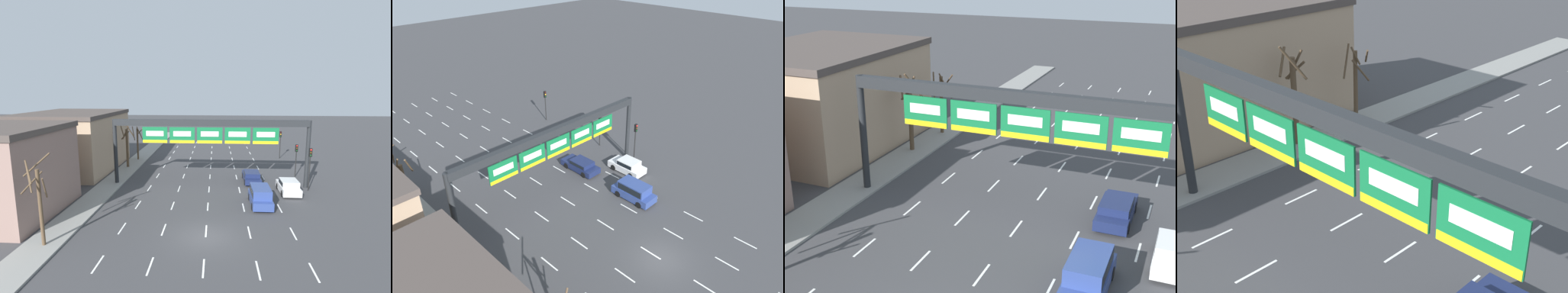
# 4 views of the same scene
# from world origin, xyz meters

# --- Properties ---
(ground_plane) EXTENTS (220.00, 220.00, 0.00)m
(ground_plane) POSITION_xyz_m (0.00, 0.00, 0.00)
(ground_plane) COLOR #3D3D3F
(sidewalk_left) EXTENTS (2.80, 110.00, 0.15)m
(sidewalk_left) POSITION_xyz_m (-11.30, 0.00, 0.07)
(sidewalk_left) COLOR gray
(sidewalk_left) RESTS_ON ground_plane
(lane_dashes) EXTENTS (13.32, 67.00, 0.01)m
(lane_dashes) POSITION_xyz_m (0.00, 13.50, 0.00)
(lane_dashes) COLOR white
(lane_dashes) RESTS_ON ground_plane
(sign_gantry) EXTENTS (21.84, 0.70, 7.50)m
(sign_gantry) POSITION_xyz_m (0.00, 12.34, 6.24)
(sign_gantry) COLOR #232628
(sign_gantry) RESTS_ON ground_plane
(building_far) EXTENTS (11.16, 14.86, 7.79)m
(building_far) POSITION_xyz_m (-18.57, 18.81, 3.90)
(building_far) COLOR tan
(building_far) RESTS_ON ground_plane
(car_navy) EXTENTS (1.88, 4.51, 1.29)m
(car_navy) POSITION_xyz_m (4.92, 14.15, 0.70)
(car_navy) COLOR #19234C
(car_navy) RESTS_ON ground_plane
(car_white) EXTENTS (1.90, 4.07, 1.49)m
(car_white) POSITION_xyz_m (8.34, 10.30, 0.79)
(car_white) COLOR silver
(car_white) RESTS_ON ground_plane
(suv_blue) EXTENTS (1.88, 4.32, 1.79)m
(suv_blue) POSITION_xyz_m (4.90, 6.68, 0.99)
(suv_blue) COLOR navy
(suv_blue) RESTS_ON ground_plane
(traffic_light_near_gantry) EXTENTS (0.30, 0.35, 4.66)m
(traffic_light_near_gantry) POSITION_xyz_m (10.67, 11.24, 3.33)
(traffic_light_near_gantry) COLOR black
(traffic_light_near_gantry) RESTS_ON ground_plane
(traffic_light_mid_block) EXTENTS (0.30, 0.35, 4.32)m
(traffic_light_mid_block) POSITION_xyz_m (10.84, 27.18, 3.10)
(traffic_light_mid_block) COLOR black
(traffic_light_mid_block) RESTS_ON ground_plane
(traffic_light_far_end) EXTENTS (0.30, 0.35, 4.11)m
(traffic_light_far_end) POSITION_xyz_m (10.63, 16.63, 2.95)
(traffic_light_far_end) COLOR black
(traffic_light_far_end) RESTS_ON ground_plane
(tree_bare_closest) EXTENTS (1.98, 1.95, 6.14)m
(tree_bare_closest) POSITION_xyz_m (-11.54, 19.72, 3.29)
(tree_bare_closest) COLOR brown
(tree_bare_closest) RESTS_ON sidewalk_left
(tree_bare_second) EXTENTS (1.95, 1.94, 5.13)m
(tree_bare_second) POSITION_xyz_m (-11.24, 24.41, 2.95)
(tree_bare_second) COLOR brown
(tree_bare_second) RESTS_ON sidewalk_left
(tree_bare_third) EXTENTS (1.76, 2.07, 6.29)m
(tree_bare_third) POSITION_xyz_m (-11.23, -2.09, 3.43)
(tree_bare_third) COLOR brown
(tree_bare_third) RESTS_ON sidewalk_left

